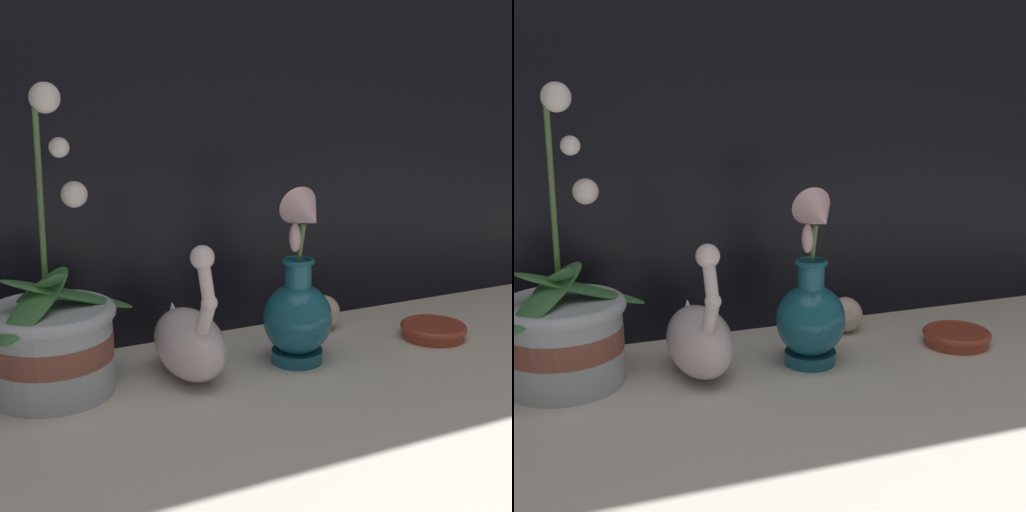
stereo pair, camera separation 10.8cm
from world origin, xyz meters
The scene contains 6 objects.
ground_plane centered at (0.00, 0.00, 0.00)m, with size 2.80×2.80×0.00m, color beige.
orchid_potted_plant centered at (-0.31, 0.15, 0.08)m, with size 0.21×0.20×0.43m.
swan_figurine centered at (-0.12, 0.12, 0.06)m, with size 0.09×0.19×0.21m.
blue_vase centered at (0.05, 0.09, 0.09)m, with size 0.11×0.11×0.27m.
glass_sphere centered at (0.16, 0.21, 0.03)m, with size 0.06×0.06×0.06m.
amber_dish centered at (0.31, 0.09, 0.01)m, with size 0.11×0.11×0.02m.
Camera 1 is at (-0.46, -0.81, 0.43)m, focal length 50.00 mm.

